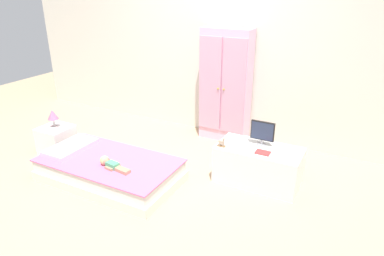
# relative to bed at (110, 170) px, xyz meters

# --- Properties ---
(ground_plane) EXTENTS (10.00, 10.00, 0.02)m
(ground_plane) POSITION_rel_bed_xyz_m (0.47, 0.20, -0.13)
(ground_plane) COLOR tan
(back_wall) EXTENTS (6.40, 0.05, 2.70)m
(back_wall) POSITION_rel_bed_xyz_m (0.47, 1.77, 1.23)
(back_wall) COLOR silver
(back_wall) RESTS_ON ground_plane
(bed) EXTENTS (1.49, 0.81, 0.25)m
(bed) POSITION_rel_bed_xyz_m (0.00, 0.00, 0.00)
(bed) COLOR silver
(bed) RESTS_ON ground_plane
(pillow) EXTENTS (0.32, 0.58, 0.05)m
(pillow) POSITION_rel_bed_xyz_m (-0.55, 0.00, 0.15)
(pillow) COLOR silver
(pillow) RESTS_ON bed
(doll) EXTENTS (0.39, 0.14, 0.10)m
(doll) POSITION_rel_bed_xyz_m (0.11, -0.11, 0.16)
(doll) COLOR #4CA375
(doll) RESTS_ON bed
(nightstand) EXTENTS (0.37, 0.37, 0.34)m
(nightstand) POSITION_rel_bed_xyz_m (-1.03, 0.22, 0.05)
(nightstand) COLOR white
(nightstand) RESTS_ON ground_plane
(table_lamp) EXTENTS (0.13, 0.13, 0.23)m
(table_lamp) POSITION_rel_bed_xyz_m (-1.03, 0.22, 0.38)
(table_lamp) COLOR #B7B2AD
(table_lamp) RESTS_ON nightstand
(wardrobe) EXTENTS (0.65, 0.30, 1.48)m
(wardrobe) POSITION_rel_bed_xyz_m (0.66, 1.59, 0.62)
(wardrobe) COLOR #EFADCC
(wardrobe) RESTS_ON ground_plane
(tv_stand) EXTENTS (0.87, 0.45, 0.41)m
(tv_stand) POSITION_rel_bed_xyz_m (1.43, 0.70, 0.08)
(tv_stand) COLOR silver
(tv_stand) RESTS_ON ground_plane
(tv_monitor) EXTENTS (0.25, 0.10, 0.26)m
(tv_monitor) POSITION_rel_bed_xyz_m (1.42, 0.77, 0.44)
(tv_monitor) COLOR #99999E
(tv_monitor) RESTS_ON tv_stand
(rocking_horse_toy) EXTENTS (0.09, 0.04, 0.11)m
(rocking_horse_toy) POSITION_rel_bed_xyz_m (1.07, 0.54, 0.34)
(rocking_horse_toy) COLOR #8E6642
(rocking_horse_toy) RESTS_ON tv_stand
(book_red) EXTENTS (0.14, 0.10, 0.01)m
(book_red) POSITION_rel_bed_xyz_m (1.49, 0.59, 0.29)
(book_red) COLOR #CC3838
(book_red) RESTS_ON tv_stand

